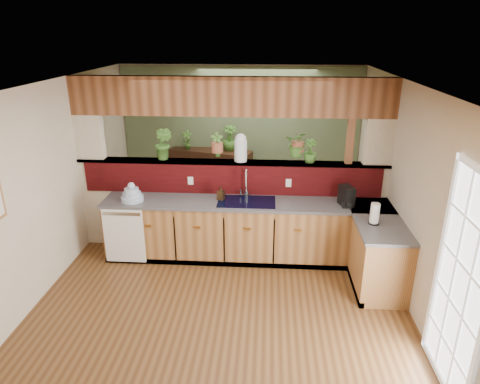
# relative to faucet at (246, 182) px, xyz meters

# --- Properties ---
(ground) EXTENTS (4.60, 7.00, 0.01)m
(ground) POSITION_rel_faucet_xyz_m (-0.23, -1.13, -1.14)
(ground) COLOR #57361A
(ground) RESTS_ON ground
(ceiling) EXTENTS (4.60, 7.00, 0.01)m
(ceiling) POSITION_rel_faucet_xyz_m (-0.23, -1.13, 1.46)
(ceiling) COLOR brown
(ceiling) RESTS_ON ground
(wall_back) EXTENTS (4.60, 0.02, 2.60)m
(wall_back) POSITION_rel_faucet_xyz_m (-0.23, 2.37, 0.16)
(wall_back) COLOR beige
(wall_back) RESTS_ON ground
(wall_left) EXTENTS (0.02, 7.00, 2.60)m
(wall_left) POSITION_rel_faucet_xyz_m (-2.53, -1.13, 0.16)
(wall_left) COLOR beige
(wall_left) RESTS_ON ground
(wall_right) EXTENTS (0.02, 7.00, 2.60)m
(wall_right) POSITION_rel_faucet_xyz_m (2.07, -1.13, 0.16)
(wall_right) COLOR beige
(wall_right) RESTS_ON ground
(pass_through_partition) EXTENTS (4.60, 0.21, 2.60)m
(pass_through_partition) POSITION_rel_faucet_xyz_m (-0.20, 0.21, 0.05)
(pass_through_partition) COLOR beige
(pass_through_partition) RESTS_ON ground
(pass_through_ledge) EXTENTS (4.60, 0.21, 0.04)m
(pass_through_ledge) POSITION_rel_faucet_xyz_m (-0.23, 0.22, 0.23)
(pass_through_ledge) COLOR brown
(pass_through_ledge) RESTS_ON ground
(header_beam) EXTENTS (4.60, 0.15, 0.55)m
(header_beam) POSITION_rel_faucet_xyz_m (-0.23, 0.22, 1.19)
(header_beam) COLOR brown
(header_beam) RESTS_ON ground
(sage_backwall) EXTENTS (4.55, 0.02, 2.55)m
(sage_backwall) POSITION_rel_faucet_xyz_m (-0.23, 2.35, 0.16)
(sage_backwall) COLOR #586C49
(sage_backwall) RESTS_ON ground
(countertop) EXTENTS (4.14, 1.52, 0.90)m
(countertop) POSITION_rel_faucet_xyz_m (0.61, -0.26, -0.69)
(countertop) COLOR brown
(countertop) RESTS_ON ground
(dishwasher) EXTENTS (0.58, 0.03, 0.82)m
(dishwasher) POSITION_rel_faucet_xyz_m (-1.71, -0.47, -0.68)
(dishwasher) COLOR white
(dishwasher) RESTS_ON ground
(navy_sink) EXTENTS (0.82, 0.50, 0.18)m
(navy_sink) POSITION_rel_faucet_xyz_m (0.02, -0.16, -0.32)
(navy_sink) COLOR black
(navy_sink) RESTS_ON countertop
(french_door) EXTENTS (0.06, 1.02, 2.16)m
(french_door) POSITION_rel_faucet_xyz_m (2.04, -2.43, -0.09)
(french_door) COLOR white
(french_door) RESTS_ON ground
(faucet) EXTENTS (0.19, 0.19, 0.44)m
(faucet) POSITION_rel_faucet_xyz_m (0.00, 0.00, 0.00)
(faucet) COLOR #B7B7B2
(faucet) RESTS_ON countertop
(dish_stack) EXTENTS (0.32, 0.32, 0.28)m
(dish_stack) POSITION_rel_faucet_xyz_m (-1.62, -0.24, -0.15)
(dish_stack) COLOR #A8BDDA
(dish_stack) RESTS_ON countertop
(soap_dispenser) EXTENTS (0.12, 0.12, 0.21)m
(soap_dispenser) POSITION_rel_faucet_xyz_m (-0.36, -0.11, -0.13)
(soap_dispenser) COLOR #372514
(soap_dispenser) RESTS_ON countertop
(coffee_maker) EXTENTS (0.15, 0.25, 0.28)m
(coffee_maker) POSITION_rel_faucet_xyz_m (1.41, -0.20, -0.11)
(coffee_maker) COLOR black
(coffee_maker) RESTS_ON countertop
(paper_towel) EXTENTS (0.14, 0.14, 0.29)m
(paper_towel) POSITION_rel_faucet_xyz_m (1.66, -0.79, -0.10)
(paper_towel) COLOR black
(paper_towel) RESTS_ON countertop
(glass_jar) EXTENTS (0.19, 0.19, 0.41)m
(glass_jar) POSITION_rel_faucet_xyz_m (-0.09, 0.22, 0.46)
(glass_jar) COLOR silver
(glass_jar) RESTS_ON pass_through_ledge
(ledge_plant_left) EXTENTS (0.33, 0.30, 0.50)m
(ledge_plant_left) POSITION_rel_faucet_xyz_m (-1.23, 0.22, 0.50)
(ledge_plant_left) COLOR #386723
(ledge_plant_left) RESTS_ON pass_through_ledge
(ledge_plant_right) EXTENTS (0.23, 0.23, 0.34)m
(ledge_plant_right) POSITION_rel_faucet_xyz_m (0.91, 0.22, 0.43)
(ledge_plant_right) COLOR #386723
(ledge_plant_right) RESTS_ON pass_through_ledge
(hanging_plant_a) EXTENTS (0.22, 0.17, 0.53)m
(hanging_plant_a) POSITION_rel_faucet_xyz_m (-0.44, 0.22, 0.60)
(hanging_plant_a) COLOR brown
(hanging_plant_a) RESTS_ON header_beam
(hanging_plant_b) EXTENTS (0.42, 0.40, 0.50)m
(hanging_plant_b) POSITION_rel_faucet_xyz_m (0.73, 0.22, 0.69)
(hanging_plant_b) COLOR brown
(hanging_plant_b) RESTS_ON header_beam
(shelving_console) EXTENTS (1.64, 0.81, 1.06)m
(shelving_console) POSITION_rel_faucet_xyz_m (-0.80, 2.12, -0.64)
(shelving_console) COLOR black
(shelving_console) RESTS_ON ground
(shelf_plant_a) EXTENTS (0.20, 0.14, 0.37)m
(shelf_plant_a) POSITION_rel_faucet_xyz_m (-1.25, 2.12, 0.08)
(shelf_plant_a) COLOR #386723
(shelf_plant_a) RESTS_ON shelving_console
(shelf_plant_b) EXTENTS (0.33, 0.33, 0.49)m
(shelf_plant_b) POSITION_rel_faucet_xyz_m (-0.43, 2.12, 0.14)
(shelf_plant_b) COLOR #386723
(shelf_plant_b) RESTS_ON shelving_console
(floor_plant) EXTENTS (0.77, 0.72, 0.70)m
(floor_plant) POSITION_rel_faucet_xyz_m (0.21, 0.95, -0.79)
(floor_plant) COLOR #386723
(floor_plant) RESTS_ON ground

